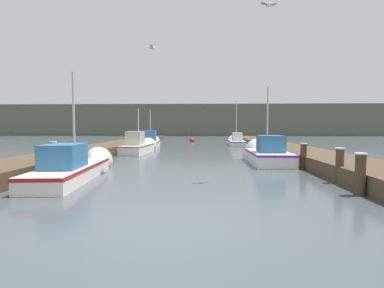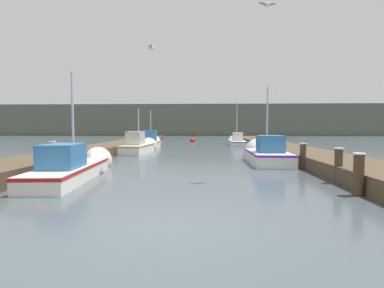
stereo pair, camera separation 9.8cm
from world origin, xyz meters
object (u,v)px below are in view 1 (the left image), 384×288
(fishing_boat_4, at_px, (236,141))
(mooring_piling_2, at_px, (303,156))
(fishing_boat_3, at_px, (151,142))
(seagull_1, at_px, (269,5))
(fishing_boat_1, at_px, (266,154))
(mooring_piling_0, at_px, (53,159))
(mooring_piling_1, at_px, (340,165))
(fishing_boat_2, at_px, (140,146))
(channel_buoy, at_px, (192,140))
(seagull_lead, at_px, (152,48))
(fishing_boat_0, at_px, (77,166))
(mooring_piling_3, at_px, (360,174))

(fishing_boat_4, relative_size, mooring_piling_2, 5.25)
(fishing_boat_3, bearing_deg, seagull_1, -70.70)
(fishing_boat_4, relative_size, seagull_1, 10.53)
(fishing_boat_1, height_order, fishing_boat_3, fishing_boat_1)
(fishing_boat_1, height_order, mooring_piling_0, fishing_boat_1)
(fishing_boat_4, bearing_deg, fishing_boat_3, -150.91)
(mooring_piling_1, xyz_separation_m, seagull_1, (-2.29, 0.33, 5.25))
(fishing_boat_1, relative_size, fishing_boat_2, 0.98)
(fishing_boat_3, relative_size, channel_buoy, 4.82)
(seagull_lead, height_order, seagull_1, seagull_1)
(mooring_piling_0, bearing_deg, seagull_lead, 20.76)
(mooring_piling_2, bearing_deg, fishing_boat_4, 93.59)
(fishing_boat_4, relative_size, seagull_lead, 10.67)
(mooring_piling_0, distance_m, mooring_piling_1, 9.95)
(fishing_boat_2, height_order, seagull_lead, seagull_lead)
(fishing_boat_0, relative_size, mooring_piling_0, 4.75)
(fishing_boat_4, height_order, seagull_1, seagull_1)
(fishing_boat_2, bearing_deg, fishing_boat_1, -31.14)
(seagull_1, bearing_deg, seagull_lead, 143.92)
(mooring_piling_2, bearing_deg, fishing_boat_1, 113.89)
(mooring_piling_0, xyz_separation_m, mooring_piling_1, (9.92, -0.85, -0.07))
(channel_buoy, height_order, seagull_1, seagull_1)
(fishing_boat_2, relative_size, mooring_piling_0, 3.99)
(fishing_boat_4, xyz_separation_m, mooring_piling_1, (1.20, -20.22, 0.23))
(fishing_boat_4, bearing_deg, mooring_piling_3, -86.27)
(fishing_boat_0, xyz_separation_m, fishing_boat_4, (7.81, 19.47, -0.04))
(fishing_boat_3, bearing_deg, fishing_boat_1, -57.08)
(mooring_piling_0, distance_m, mooring_piling_2, 10.05)
(mooring_piling_0, distance_m, seagull_lead, 5.66)
(seagull_1, bearing_deg, fishing_boat_2, 109.49)
(fishing_boat_0, relative_size, channel_buoy, 5.47)
(mooring_piling_3, bearing_deg, mooring_piling_0, 164.77)
(fishing_boat_4, distance_m, channel_buoy, 7.36)
(mooring_piling_2, distance_m, channel_buoy, 23.50)
(mooring_piling_1, xyz_separation_m, mooring_piling_3, (-0.25, -1.78, -0.00))
(fishing_boat_2, bearing_deg, seagull_lead, -70.85)
(seagull_1, bearing_deg, mooring_piling_1, -20.57)
(mooring_piling_0, xyz_separation_m, seagull_1, (7.62, -0.52, 5.17))
(mooring_piling_2, height_order, seagull_1, seagull_1)
(seagull_1, bearing_deg, mooring_piling_0, 163.60)
(seagull_1, bearing_deg, fishing_boat_3, 100.79)
(fishing_boat_1, distance_m, seagull_lead, 7.75)
(fishing_boat_2, relative_size, channel_buoy, 4.58)
(channel_buoy, bearing_deg, mooring_piling_3, -78.64)
(fishing_boat_4, relative_size, mooring_piling_0, 4.55)
(fishing_boat_0, xyz_separation_m, seagull_1, (6.71, -0.42, 5.44))
(fishing_boat_3, bearing_deg, fishing_boat_2, -92.49)
(mooring_piling_2, distance_m, mooring_piling_3, 4.93)
(seagull_lead, bearing_deg, seagull_1, -116.83)
(fishing_boat_2, relative_size, fishing_boat_3, 0.95)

